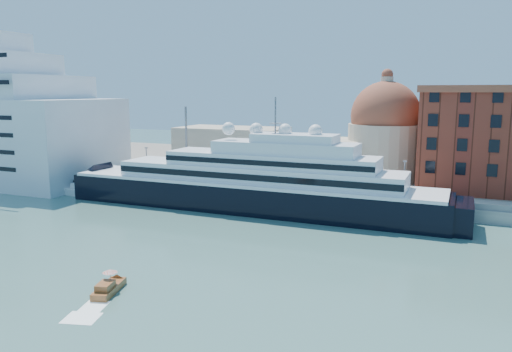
% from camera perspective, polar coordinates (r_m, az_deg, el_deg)
% --- Properties ---
extents(ground, '(400.00, 400.00, 0.00)m').
position_cam_1_polar(ground, '(83.07, -7.49, -7.19)').
color(ground, '#3D6966').
rests_on(ground, ground).
extents(quay, '(180.00, 10.00, 2.50)m').
position_cam_1_polar(quay, '(112.50, 1.24, -2.00)').
color(quay, gray).
rests_on(quay, ground).
extents(land, '(260.00, 72.00, 2.00)m').
position_cam_1_polar(land, '(150.84, 6.98, 0.82)').
color(land, slate).
rests_on(land, ground).
extents(quay_fence, '(180.00, 0.10, 1.20)m').
position_cam_1_polar(quay_fence, '(108.04, 0.36, -1.48)').
color(quay_fence, slate).
rests_on(quay_fence, quay).
extents(superyacht, '(89.44, 12.40, 26.73)m').
position_cam_1_polar(superyacht, '(102.88, -2.28, -1.19)').
color(superyacht, black).
rests_on(superyacht, ground).
extents(service_barge, '(13.57, 5.48, 2.98)m').
position_cam_1_polar(service_barge, '(125.20, -19.91, -1.57)').
color(service_barge, white).
rests_on(service_barge, ground).
extents(water_taxi, '(3.54, 6.36, 2.87)m').
position_cam_1_polar(water_taxi, '(63.89, -16.52, -12.11)').
color(water_taxi, brown).
rests_on(water_taxi, ground).
extents(church, '(66.00, 18.00, 25.50)m').
position_cam_1_polar(church, '(131.37, 7.68, 3.86)').
color(church, beige).
rests_on(church, land).
extents(lamp_posts, '(120.80, 2.40, 18.00)m').
position_cam_1_polar(lamp_posts, '(114.78, -4.96, 2.55)').
color(lamp_posts, slate).
rests_on(lamp_posts, quay).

